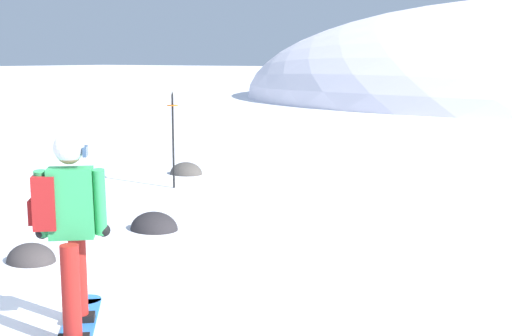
# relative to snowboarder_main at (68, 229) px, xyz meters

# --- Properties ---
(ground_plane) EXTENTS (300.00, 300.00, 0.00)m
(ground_plane) POSITION_rel_snowboarder_main_xyz_m (-0.17, 0.50, -0.92)
(ground_plane) COLOR white
(snowboarder_main) EXTENTS (1.29, 1.47, 1.71)m
(snowboarder_main) POSITION_rel_snowboarder_main_xyz_m (0.00, 0.00, 0.00)
(snowboarder_main) COLOR blue
(snowboarder_main) RESTS_ON ground
(piste_marker_near) EXTENTS (0.20, 0.20, 1.74)m
(piste_marker_near) POSITION_rel_snowboarder_main_xyz_m (-3.44, 5.54, 0.08)
(piste_marker_near) COLOR black
(piste_marker_near) RESTS_ON ground
(rock_dark) EXTENTS (0.68, 0.58, 0.48)m
(rock_dark) POSITION_rel_snowboarder_main_xyz_m (-1.77, 3.07, -0.92)
(rock_dark) COLOR #282628
(rock_dark) RESTS_ON ground
(rock_mid) EXTENTS (0.68, 0.58, 0.48)m
(rock_mid) POSITION_rel_snowboarder_main_xyz_m (-4.17, 6.80, -0.92)
(rock_mid) COLOR #4C4742
(rock_mid) RESTS_ON ground
(rock_small) EXTENTS (0.60, 0.51, 0.42)m
(rock_small) POSITION_rel_snowboarder_main_xyz_m (-1.99, 1.19, -0.92)
(rock_small) COLOR #383333
(rock_small) RESTS_ON ground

